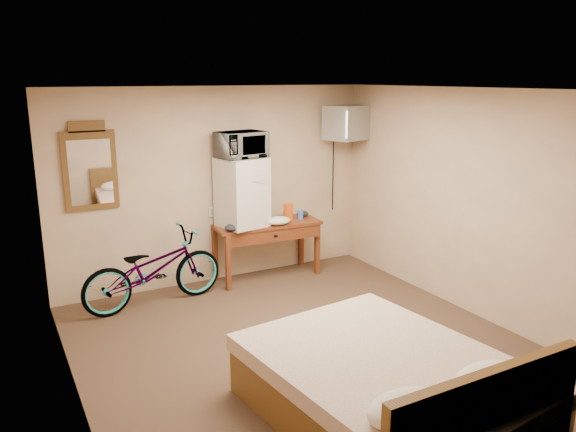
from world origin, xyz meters
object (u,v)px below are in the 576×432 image
at_px(blue_cup, 300,215).
at_px(bed, 392,390).
at_px(desk, 268,232).
at_px(bicycle, 153,269).
at_px(mini_fridge, 242,192).
at_px(microwave, 241,145).
at_px(crt_television, 346,123).
at_px(wall_mirror, 90,167).

relative_size(blue_cup, bed, 0.06).
xyz_separation_m(desk, bicycle, (-1.59, -0.19, -0.19)).
relative_size(mini_fridge, microwave, 1.50).
bearing_deg(microwave, mini_fridge, -134.12).
xyz_separation_m(mini_fridge, bed, (-0.29, -3.41, -0.90)).
height_order(mini_fridge, crt_television, crt_television).
bearing_deg(wall_mirror, microwave, -7.40).
height_order(microwave, crt_television, crt_television).
bearing_deg(bicycle, bed, -170.06).
xyz_separation_m(microwave, bicycle, (-1.25, -0.24, -1.35)).
relative_size(blue_cup, wall_mirror, 0.13).
bearing_deg(desk, microwave, 172.83).
bearing_deg(blue_cup, bicycle, -175.20).
bearing_deg(wall_mirror, blue_cup, -6.47).
distance_m(wall_mirror, bed, 4.15).
xyz_separation_m(wall_mirror, bicycle, (0.53, -0.47, -1.17)).
bearing_deg(crt_television, wall_mirror, 175.67).
bearing_deg(wall_mirror, mini_fridge, -7.41).
height_order(desk, blue_cup, blue_cup).
distance_m(microwave, crt_television, 1.57).
height_order(mini_fridge, wall_mirror, wall_mirror).
bearing_deg(blue_cup, crt_television, 3.30).
bearing_deg(mini_fridge, bicycle, -169.23).
bearing_deg(bicycle, wall_mirror, 41.73).
distance_m(mini_fridge, wall_mirror, 1.84).
relative_size(desk, blue_cup, 11.23).
bearing_deg(blue_cup, desk, 177.51).
bearing_deg(bed, crt_television, 61.40).
height_order(blue_cup, bicycle, bicycle).
xyz_separation_m(microwave, crt_television, (1.55, -0.02, 0.21)).
height_order(bicycle, bed, bed).
xyz_separation_m(desk, wall_mirror, (-2.12, 0.27, 0.98)).
height_order(desk, mini_fridge, mini_fridge).
height_order(desk, microwave, microwave).
bearing_deg(blue_cup, wall_mirror, 173.53).
relative_size(blue_cup, crt_television, 0.19).
bearing_deg(crt_television, desk, -178.98).
distance_m(mini_fridge, bed, 3.54).
height_order(crt_television, bicycle, crt_television).
bearing_deg(mini_fridge, bed, -94.92).
xyz_separation_m(desk, bed, (-0.64, -3.37, -0.34)).
height_order(mini_fridge, blue_cup, mini_fridge).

